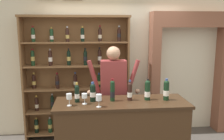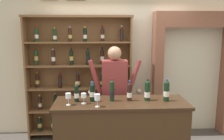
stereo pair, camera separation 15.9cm
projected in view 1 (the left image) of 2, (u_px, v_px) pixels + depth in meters
name	position (u px, v px, depth m)	size (l,w,h in m)	color
back_wall	(115.00, 48.00, 4.64)	(12.00, 0.19, 3.33)	beige
wine_shelf	(77.00, 76.00, 4.39)	(1.93, 0.32, 2.27)	brown
archway_doorway	(187.00, 65.00, 4.71)	(1.53, 0.45, 2.34)	brown
tasting_counter	(121.00, 137.00, 3.42)	(1.85, 0.63, 1.05)	#422B19
shopkeeper	(113.00, 88.00, 3.85)	(0.86, 0.22, 1.77)	#2D3347
tasting_bottle_grappa	(77.00, 93.00, 3.28)	(0.07, 0.07, 0.27)	black
tasting_bottle_vin_santo	(93.00, 92.00, 3.31)	(0.08, 0.08, 0.28)	black
tasting_bottle_rosso	(112.00, 91.00, 3.32)	(0.07, 0.07, 0.32)	black
tasting_bottle_super_tuscan	(130.00, 91.00, 3.36)	(0.07, 0.07, 0.29)	black
tasting_bottle_bianco	(147.00, 90.00, 3.38)	(0.08, 0.08, 0.30)	black
tasting_bottle_riserva	(166.00, 90.00, 3.36)	(0.08, 0.08, 0.31)	black
wine_glass_right	(84.00, 97.00, 3.20)	(0.07, 0.07, 0.15)	silver
wine_glass_center	(99.00, 98.00, 3.07)	(0.07, 0.07, 0.17)	silver
wine_glass_left	(69.00, 97.00, 3.12)	(0.07, 0.07, 0.16)	silver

